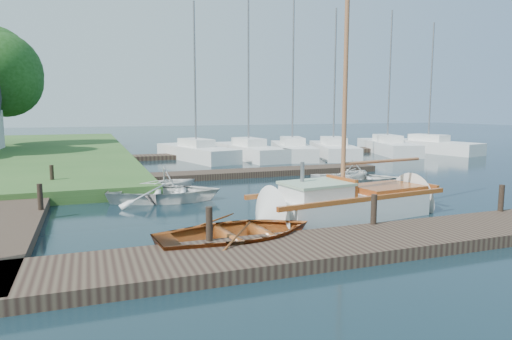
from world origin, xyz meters
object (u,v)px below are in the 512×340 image
object	(u,v)px
mooring_post_4	(40,197)
mooring_post_3	(501,198)
tender_b	(168,179)
marina_boat_2	(249,150)
dinghy	(239,229)
marina_boat_5	(387,146)
tender_a	(165,190)
marina_boat_1	(196,151)
tender_c	(355,177)
marina_boat_6	(428,145)
mooring_post_1	(209,224)
tender_d	(355,171)
marina_boat_4	(333,149)
mooring_post_5	(52,175)
mooring_post_2	(374,209)
marina_boat_3	(292,149)
sailboat	(351,206)

from	to	relation	value
mooring_post_4	mooring_post_3	bearing A→B (deg)	-21.04
tender_b	marina_boat_2	bearing A→B (deg)	-43.28
dinghy	marina_boat_5	bearing A→B (deg)	-50.08
tender_a	marina_boat_1	distance (m)	13.87
tender_b	tender_c	bearing A→B (deg)	-106.56
marina_boat_6	marina_boat_2	bearing A→B (deg)	74.86
mooring_post_1	tender_d	distance (m)	11.58
dinghy	marina_boat_6	world-z (taller)	marina_boat_6
mooring_post_1	marina_boat_4	world-z (taller)	marina_boat_4
mooring_post_3	tender_b	bearing A→B (deg)	137.65
tender_d	marina_boat_5	xyz separation A→B (m)	(10.33, 11.77, -0.02)
mooring_post_4	mooring_post_5	distance (m)	5.00
mooring_post_4	tender_d	distance (m)	13.01
mooring_post_5	marina_boat_1	xyz separation A→B (m)	(8.18, 9.76, -0.13)
mooring_post_3	marina_boat_5	distance (m)	21.82
mooring_post_2	tender_b	world-z (taller)	tender_b
marina_boat_3	marina_boat_6	bearing A→B (deg)	-75.75
dinghy	tender_c	xyz separation A→B (m)	(7.58, 6.73, -0.01)
mooring_post_4	tender_a	xyz separation A→B (m)	(4.00, 1.53, -0.28)
mooring_post_2	dinghy	distance (m)	3.71
tender_a	mooring_post_1	bearing A→B (deg)	-166.50
tender_d	marina_boat_3	world-z (taller)	marina_boat_3
marina_boat_6	marina_boat_4	bearing A→B (deg)	80.29
mooring_post_3	marina_boat_1	size ratio (longest dim) A/B	0.08
tender_d	marina_boat_4	bearing A→B (deg)	-59.07
mooring_post_3	marina_boat_4	distance (m)	18.93
tender_b	marina_boat_6	size ratio (longest dim) A/B	0.23
sailboat	marina_boat_3	distance (m)	18.14
dinghy	marina_boat_3	xyz separation A→B (m)	(10.16, 18.92, 0.16)
mooring_post_3	tender_d	distance (m)	7.59
dinghy	marina_boat_4	world-z (taller)	marina_boat_4
tender_c	marina_boat_6	size ratio (longest dim) A/B	0.40
dinghy	marina_boat_4	distance (m)	22.19
tender_d	marina_boat_3	distance (m)	11.84
mooring_post_1	marina_boat_1	xyz separation A→B (m)	(4.18, 19.76, -0.13)
mooring_post_2	marina_boat_4	bearing A→B (deg)	63.19
marina_boat_2	marina_boat_1	bearing A→B (deg)	78.79
tender_d	marina_boat_3	size ratio (longest dim) A/B	0.18
dinghy	marina_boat_2	size ratio (longest dim) A/B	0.33
mooring_post_4	mooring_post_5	xyz separation A→B (m)	(0.00, 5.00, 0.00)
mooring_post_1	marina_boat_6	world-z (taller)	marina_boat_6
tender_a	tender_b	world-z (taller)	tender_b
marina_boat_3	marina_boat_6	distance (m)	11.55
marina_boat_2	tender_a	bearing A→B (deg)	143.62
dinghy	tender_d	xyz separation A→B (m)	(7.94, 7.28, 0.17)
mooring_post_3	dinghy	distance (m)	8.20
tender_a	marina_boat_6	xyz separation A→B (m)	(22.52, 12.28, 0.14)
mooring_post_2	marina_boat_1	distance (m)	19.76
mooring_post_3	marina_boat_6	world-z (taller)	marina_boat_6
dinghy	marina_boat_6	size ratio (longest dim) A/B	0.41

